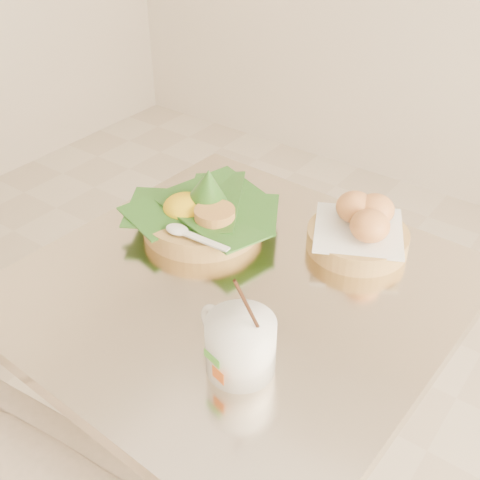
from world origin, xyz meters
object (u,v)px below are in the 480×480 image
Objects in this scene: rice_basket at (202,211)px; bread_basket at (361,229)px; coffee_mug at (239,343)px; cafe_table at (238,373)px.

bread_basket is (0.27, 0.12, -0.00)m from rice_basket.
rice_basket is 1.65× the size of coffee_mug.
rice_basket is at bearing 137.52° from coffee_mug.
bread_basket is 0.37m from coffee_mug.
bread_basket is 1.22× the size of coffee_mug.
cafe_table is at bearing 127.23° from coffee_mug.
coffee_mug is at bearing -42.48° from rice_basket.
cafe_table is 0.36m from bread_basket.
cafe_table is at bearing -31.75° from rice_basket.
bread_basket is at bearing 89.80° from coffee_mug.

